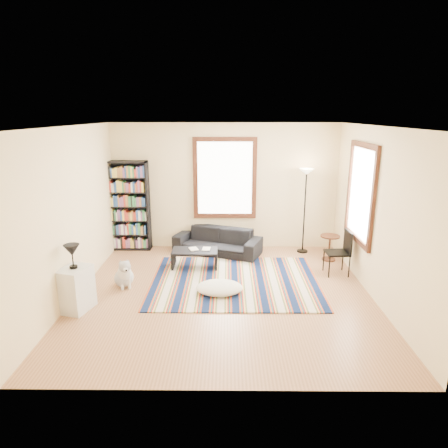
{
  "coord_description": "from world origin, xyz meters",
  "views": [
    {
      "loc": [
        0.06,
        -6.3,
        3.0
      ],
      "look_at": [
        0.0,
        0.5,
        1.1
      ],
      "focal_mm": 32.0,
      "sensor_mm": 36.0,
      "label": 1
    }
  ],
  "objects_px": {
    "dog": "(124,272)",
    "sofa": "(217,241)",
    "coffee_table": "(195,258)",
    "floor_lamp": "(304,211)",
    "white_cabinet": "(76,289)",
    "folding_chair": "(337,253)",
    "side_table": "(329,248)",
    "floor_cushion": "(219,288)",
    "bookshelf": "(129,206)"
  },
  "relations": [
    {
      "from": "floor_cushion",
      "to": "side_table",
      "type": "xyz_separation_m",
      "value": [
        2.27,
        1.63,
        0.17
      ]
    },
    {
      "from": "floor_lamp",
      "to": "dog",
      "type": "bearing_deg",
      "value": -152.15
    },
    {
      "from": "coffee_table",
      "to": "folding_chair",
      "type": "relative_size",
      "value": 1.05
    },
    {
      "from": "sofa",
      "to": "dog",
      "type": "distance_m",
      "value": 2.4
    },
    {
      "from": "coffee_table",
      "to": "folding_chair",
      "type": "bearing_deg",
      "value": -6.88
    },
    {
      "from": "sofa",
      "to": "dog",
      "type": "height_order",
      "value": "sofa"
    },
    {
      "from": "floor_cushion",
      "to": "white_cabinet",
      "type": "bearing_deg",
      "value": -164.57
    },
    {
      "from": "coffee_table",
      "to": "folding_chair",
      "type": "height_order",
      "value": "folding_chair"
    },
    {
      "from": "floor_lamp",
      "to": "white_cabinet",
      "type": "height_order",
      "value": "floor_lamp"
    },
    {
      "from": "coffee_table",
      "to": "white_cabinet",
      "type": "xyz_separation_m",
      "value": [
        -1.71,
        -1.82,
        0.17
      ]
    },
    {
      "from": "floor_cushion",
      "to": "side_table",
      "type": "distance_m",
      "value": 2.8
    },
    {
      "from": "dog",
      "to": "sofa",
      "type": "bearing_deg",
      "value": 23.61
    },
    {
      "from": "bookshelf",
      "to": "dog",
      "type": "xyz_separation_m",
      "value": [
        0.34,
        -2.03,
        -0.73
      ]
    },
    {
      "from": "coffee_table",
      "to": "dog",
      "type": "bearing_deg",
      "value": -142.24
    },
    {
      "from": "sofa",
      "to": "side_table",
      "type": "relative_size",
      "value": 3.49
    },
    {
      "from": "coffee_table",
      "to": "white_cabinet",
      "type": "relative_size",
      "value": 1.29
    },
    {
      "from": "bookshelf",
      "to": "dog",
      "type": "relative_size",
      "value": 3.76
    },
    {
      "from": "white_cabinet",
      "to": "dog",
      "type": "xyz_separation_m",
      "value": [
        0.51,
        0.9,
        -0.08
      ]
    },
    {
      "from": "floor_lamp",
      "to": "white_cabinet",
      "type": "xyz_separation_m",
      "value": [
        -4.04,
        -2.76,
        -0.58
      ]
    },
    {
      "from": "white_cabinet",
      "to": "dog",
      "type": "distance_m",
      "value": 1.04
    },
    {
      "from": "side_table",
      "to": "white_cabinet",
      "type": "relative_size",
      "value": 0.77
    },
    {
      "from": "white_cabinet",
      "to": "dog",
      "type": "height_order",
      "value": "white_cabinet"
    },
    {
      "from": "floor_lamp",
      "to": "bookshelf",
      "type": "bearing_deg",
      "value": 177.48
    },
    {
      "from": "sofa",
      "to": "white_cabinet",
      "type": "bearing_deg",
      "value": -108.18
    },
    {
      "from": "floor_lamp",
      "to": "side_table",
      "type": "height_order",
      "value": "floor_lamp"
    },
    {
      "from": "sofa",
      "to": "bookshelf",
      "type": "bearing_deg",
      "value": -167.14
    },
    {
      "from": "sofa",
      "to": "coffee_table",
      "type": "relative_size",
      "value": 2.09
    },
    {
      "from": "coffee_table",
      "to": "floor_cushion",
      "type": "height_order",
      "value": "coffee_table"
    },
    {
      "from": "folding_chair",
      "to": "white_cabinet",
      "type": "height_order",
      "value": "folding_chair"
    },
    {
      "from": "bookshelf",
      "to": "side_table",
      "type": "relative_size",
      "value": 3.7
    },
    {
      "from": "coffee_table",
      "to": "floor_cushion",
      "type": "xyz_separation_m",
      "value": [
        0.52,
        -1.21,
        -0.08
      ]
    },
    {
      "from": "bookshelf",
      "to": "folding_chair",
      "type": "height_order",
      "value": "bookshelf"
    },
    {
      "from": "side_table",
      "to": "white_cabinet",
      "type": "bearing_deg",
      "value": -153.48
    },
    {
      "from": "floor_lamp",
      "to": "folding_chair",
      "type": "height_order",
      "value": "floor_lamp"
    },
    {
      "from": "folding_chair",
      "to": "sofa",
      "type": "bearing_deg",
      "value": 149.59
    },
    {
      "from": "sofa",
      "to": "floor_lamp",
      "type": "relative_size",
      "value": 1.01
    },
    {
      "from": "floor_cushion",
      "to": "folding_chair",
      "type": "relative_size",
      "value": 0.94
    },
    {
      "from": "floor_cushion",
      "to": "dog",
      "type": "bearing_deg",
      "value": 170.63
    },
    {
      "from": "folding_chair",
      "to": "floor_lamp",
      "type": "bearing_deg",
      "value": 104.41
    },
    {
      "from": "bookshelf",
      "to": "folding_chair",
      "type": "distance_m",
      "value": 4.55
    },
    {
      "from": "floor_lamp",
      "to": "dog",
      "type": "relative_size",
      "value": 3.5
    },
    {
      "from": "bookshelf",
      "to": "coffee_table",
      "type": "height_order",
      "value": "bookshelf"
    },
    {
      "from": "folding_chair",
      "to": "bookshelf",
      "type": "bearing_deg",
      "value": 157.85
    },
    {
      "from": "sofa",
      "to": "floor_lamp",
      "type": "height_order",
      "value": "floor_lamp"
    },
    {
      "from": "floor_lamp",
      "to": "white_cabinet",
      "type": "distance_m",
      "value": 4.93
    },
    {
      "from": "sofa",
      "to": "folding_chair",
      "type": "xyz_separation_m",
      "value": [
        2.31,
        -1.17,
        0.16
      ]
    },
    {
      "from": "floor_lamp",
      "to": "white_cabinet",
      "type": "bearing_deg",
      "value": -145.66
    },
    {
      "from": "bookshelf",
      "to": "sofa",
      "type": "bearing_deg",
      "value": -7.8
    },
    {
      "from": "floor_cushion",
      "to": "folding_chair",
      "type": "xyz_separation_m",
      "value": [
        2.22,
        0.88,
        0.33
      ]
    },
    {
      "from": "floor_cushion",
      "to": "folding_chair",
      "type": "distance_m",
      "value": 2.41
    }
  ]
}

